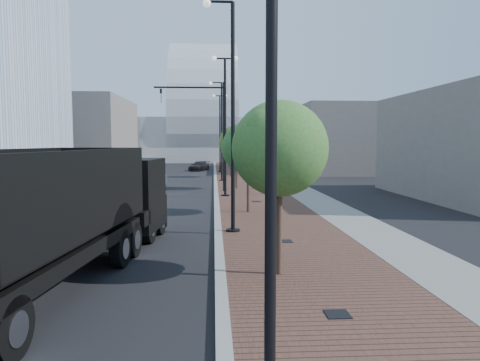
{
  "coord_description": "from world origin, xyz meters",
  "views": [
    {
      "loc": [
        -0.17,
        -8.05,
        3.72
      ],
      "look_at": [
        1.0,
        12.0,
        2.0
      ],
      "focal_mm": 33.94,
      "sensor_mm": 36.0,
      "label": 1
    }
  ],
  "objects": [
    {
      "name": "commercial_block_nw",
      "position": [
        -20.0,
        60.0,
        5.0
      ],
      "size": [
        14.0,
        20.0,
        10.0
      ],
      "primitive_type": "cube",
      "color": "slate",
      "rests_on": "ground"
    },
    {
      "name": "traffic_mast",
      "position": [
        -0.3,
        25.0,
        4.98
      ],
      "size": [
        5.09,
        0.2,
        8.0
      ],
      "color": "black",
      "rests_on": "ground"
    },
    {
      "name": "commercial_block_ne",
      "position": [
        16.0,
        50.0,
        4.0
      ],
      "size": [
        12.0,
        22.0,
        8.0
      ],
      "primitive_type": "cube",
      "color": "#605A56",
      "rests_on": "ground"
    },
    {
      "name": "curb",
      "position": [
        0.0,
        40.0,
        0.07
      ],
      "size": [
        0.3,
        140.0,
        0.14
      ],
      "primitive_type": "cube",
      "color": "gray",
      "rests_on": "ground"
    },
    {
      "name": "tree_3",
      "position": [
        1.65,
        39.02,
        3.64
      ],
      "size": [
        2.32,
        2.26,
        4.78
      ],
      "color": "#382619",
      "rests_on": "ground"
    },
    {
      "name": "tree_0",
      "position": [
        1.65,
        4.02,
        3.53
      ],
      "size": [
        2.59,
        2.58,
        4.83
      ],
      "color": "#382619",
      "rests_on": "ground"
    },
    {
      "name": "convention_center",
      "position": [
        -2.0,
        85.0,
        6.0
      ],
      "size": [
        50.0,
        30.0,
        50.0
      ],
      "color": "#A5ABAF",
      "rests_on": "ground"
    },
    {
      "name": "concrete_strip",
      "position": [
        6.2,
        40.0,
        0.07
      ],
      "size": [
        2.4,
        140.0,
        0.13
      ],
      "primitive_type": "cube",
      "color": "slate",
      "rests_on": "ground"
    },
    {
      "name": "streetlight_0",
      "position": [
        0.6,
        -2.0,
        4.82
      ],
      "size": [
        1.72,
        0.56,
        9.28
      ],
      "color": "black",
      "rests_on": "ground"
    },
    {
      "name": "streetlight_4",
      "position": [
        0.6,
        46.0,
        4.82
      ],
      "size": [
        1.72,
        0.56,
        9.28
      ],
      "color": "black",
      "rests_on": "ground"
    },
    {
      "name": "tree_2",
      "position": [
        1.65,
        27.02,
        3.62
      ],
      "size": [
        2.72,
        2.72,
        4.99
      ],
      "color": "#382619",
      "rests_on": "ground"
    },
    {
      "name": "sidewalk",
      "position": [
        3.5,
        40.0,
        0.06
      ],
      "size": [
        7.0,
        140.0,
        0.12
      ],
      "primitive_type": "cube",
      "color": "#4C2D23",
      "rests_on": "ground"
    },
    {
      "name": "streetlight_3",
      "position": [
        0.49,
        34.0,
        4.34
      ],
      "size": [
        1.44,
        0.56,
        9.21
      ],
      "color": "black",
      "rests_on": "ground"
    },
    {
      "name": "dump_truck",
      "position": [
        -3.95,
        5.95,
        1.49
      ],
      "size": [
        4.16,
        13.68,
        3.53
      ],
      "rotation": [
        0.0,
        0.0,
        -0.12
      ],
      "color": "black",
      "rests_on": "ground"
    },
    {
      "name": "utility_cover_1",
      "position": [
        2.4,
        8.0,
        0.13
      ],
      "size": [
        0.5,
        0.5,
        0.02
      ],
      "primitive_type": "cube",
      "color": "black",
      "rests_on": "sidewalk"
    },
    {
      "name": "utility_cover_2",
      "position": [
        2.4,
        19.0,
        0.13
      ],
      "size": [
        0.5,
        0.5,
        0.02
      ],
      "primitive_type": "cube",
      "color": "black",
      "rests_on": "sidewalk"
    },
    {
      "name": "dark_car_mid",
      "position": [
        -6.92,
        35.61,
        0.57
      ],
      "size": [
        3.32,
        4.53,
        1.14
      ],
      "primitive_type": "imported",
      "rotation": [
        0.0,
        0.0,
        -0.39
      ],
      "color": "black",
      "rests_on": "ground"
    },
    {
      "name": "ground",
      "position": [
        0.0,
        0.0,
        0.0
      ],
      "size": [
        220.0,
        220.0,
        0.0
      ],
      "primitive_type": "plane",
      "color": "black"
    },
    {
      "name": "dark_car_far",
      "position": [
        -2.04,
        50.48,
        0.59
      ],
      "size": [
        3.02,
        4.41,
        1.19
      ],
      "primitive_type": "imported",
      "rotation": [
        0.0,
        0.0,
        -0.37
      ],
      "color": "black",
      "rests_on": "ground"
    },
    {
      "name": "utility_cover_0",
      "position": [
        2.4,
        1.0,
        0.13
      ],
      "size": [
        0.5,
        0.5,
        0.02
      ],
      "primitive_type": "cube",
      "color": "black",
      "rests_on": "sidewalk"
    },
    {
      "name": "tree_1",
      "position": [
        1.65,
        15.02,
        3.39
      ],
      "size": [
        2.7,
        2.7,
        4.76
      ],
      "color": "#382619",
      "rests_on": "ground"
    },
    {
      "name": "west_sidewalk",
      "position": [
        -13.0,
        40.0,
        0.06
      ],
      "size": [
        4.0,
        140.0,
        0.12
      ],
      "primitive_type": "cube",
      "color": "slate",
      "rests_on": "ground"
    },
    {
      "name": "streetlight_2",
      "position": [
        0.6,
        22.0,
        4.82
      ],
      "size": [
        1.72,
        0.56,
        9.28
      ],
      "color": "black",
      "rests_on": "ground"
    },
    {
      "name": "pedestrian",
      "position": [
        4.46,
        22.78,
        0.88
      ],
      "size": [
        0.7,
        0.51,
        1.76
      ],
      "primitive_type": "imported",
      "rotation": [
        0.0,
        0.0,
        3.0
      ],
      "color": "black",
      "rests_on": "ground"
    },
    {
      "name": "streetlight_1",
      "position": [
        0.49,
        10.0,
        4.34
      ],
      "size": [
        1.44,
        0.56,
        9.21
      ],
      "color": "black",
      "rests_on": "ground"
    },
    {
      "name": "white_sedan",
      "position": [
        -5.31,
        26.74,
        0.75
      ],
      "size": [
        2.77,
        4.82,
        1.5
      ],
      "primitive_type": "imported",
      "rotation": [
        0.0,
        0.0,
        -0.28
      ],
      "color": "silver",
      "rests_on": "ground"
    }
  ]
}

